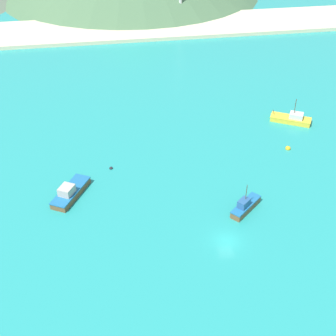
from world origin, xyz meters
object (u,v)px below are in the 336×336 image
fishing_boat_0 (245,206)px  fishing_boat_9 (70,192)px  fishing_boat_4 (292,119)px  buoy_0 (111,168)px  buoy_1 (288,148)px

fishing_boat_0 → fishing_boat_9: fishing_boat_0 is taller
fishing_boat_0 → fishing_boat_4: (20.07, 28.43, -0.10)m
buoy_0 → fishing_boat_4: bearing=15.8°
fishing_boat_0 → fishing_boat_9: size_ratio=0.68×
fishing_boat_4 → buoy_0: bearing=-164.2°
buoy_0 → fishing_boat_0: bearing=-36.5°
fishing_boat_4 → buoy_0: fishing_boat_4 is taller
fishing_boat_0 → fishing_boat_4: size_ratio=0.71×
fishing_boat_9 → buoy_0: bearing=43.7°
fishing_boat_0 → fishing_boat_4: bearing=54.8°
fishing_boat_9 → buoy_0: 10.81m
fishing_boat_0 → buoy_0: fishing_boat_0 is taller
fishing_boat_9 → fishing_boat_0: bearing=-16.7°
buoy_1 → buoy_0: bearing=-178.4°
fishing_boat_9 → buoy_0: size_ratio=14.20×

